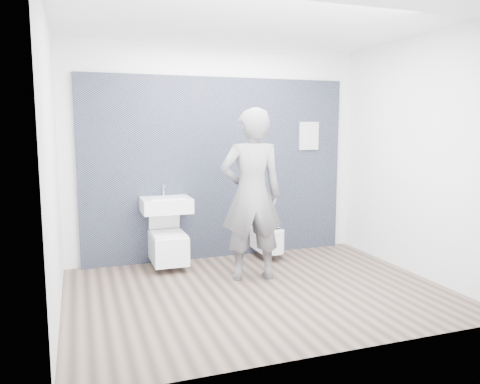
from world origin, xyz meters
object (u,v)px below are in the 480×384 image
object	(u,v)px
washbasin	(166,205)
toilet_square	(168,246)
toilet_rounded	(269,239)
visitor	(252,195)

from	to	relation	value
washbasin	toilet_square	world-z (taller)	washbasin
toilet_square	toilet_rounded	xyz separation A→B (m)	(1.36, 0.01, -0.03)
washbasin	toilet_square	size ratio (longest dim) A/B	0.75
toilet_square	visitor	xyz separation A→B (m)	(0.84, -0.71, 0.70)
toilet_rounded	visitor	bearing A→B (deg)	-125.79
visitor	toilet_square	bearing A→B (deg)	-32.47
toilet_square	toilet_rounded	size ratio (longest dim) A/B	1.43
washbasin	toilet_square	distance (m)	0.51
washbasin	toilet_square	xyz separation A→B (m)	(0.00, -0.07, -0.51)
washbasin	toilet_square	bearing A→B (deg)	-90.00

